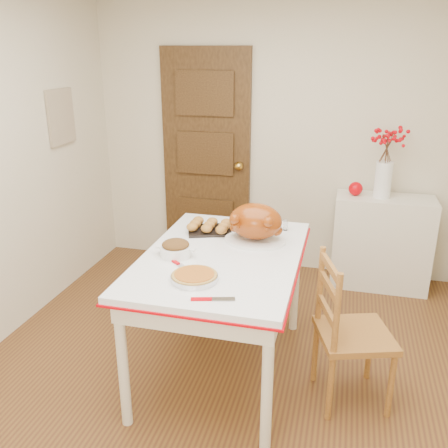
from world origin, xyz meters
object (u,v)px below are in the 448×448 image
(kitchen_table, at_px, (222,314))
(chair_oak, at_px, (355,331))
(sideboard, at_px, (381,242))
(turkey_platter, at_px, (255,223))
(pumpkin_pie, at_px, (194,276))

(kitchen_table, xyz_separation_m, chair_oak, (0.83, -0.07, 0.05))
(sideboard, relative_size, chair_oak, 0.89)
(turkey_platter, bearing_deg, chair_oak, -17.17)
(chair_oak, distance_m, pumpkin_pie, 1.02)
(sideboard, relative_size, turkey_platter, 2.07)
(sideboard, bearing_deg, pumpkin_pie, -119.84)
(sideboard, distance_m, kitchen_table, 1.87)
(sideboard, xyz_separation_m, kitchen_table, (-1.05, -1.55, 0.01))
(sideboard, bearing_deg, turkey_platter, -124.62)
(kitchen_table, height_order, turkey_platter, turkey_platter)
(chair_oak, relative_size, turkey_platter, 2.33)
(turkey_platter, distance_m, pumpkin_pie, 0.68)
(sideboard, height_order, chair_oak, chair_oak)
(chair_oak, bearing_deg, sideboard, -26.00)
(chair_oak, xyz_separation_m, pumpkin_pie, (-0.88, -0.31, 0.40))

